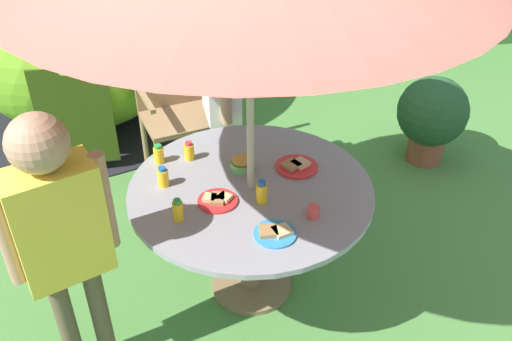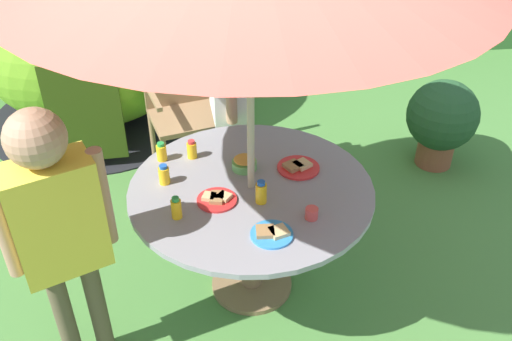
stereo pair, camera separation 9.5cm
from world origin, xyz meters
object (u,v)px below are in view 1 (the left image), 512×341
object	(u,v)px
plate_far_right	(275,233)
garden_table	(251,208)
potted_plant	(432,115)
juice_bottle_center_front	(159,154)
child_in_yellow_shirt	(59,223)
juice_bottle_near_left	(163,177)
juice_bottle_mid_left	(178,210)
plate_center_back	(296,166)
juice_bottle_mid_right	(262,192)
plate_far_left	(218,200)
wooden_chair	(175,97)
snack_bowl	(243,163)
dome_tent	(72,25)
child_in_white_shirt	(220,77)
juice_bottle_near_right	(189,151)
cup_near	(313,212)

from	to	relation	value
plate_far_right	garden_table	bearing A→B (deg)	97.25
potted_plant	juice_bottle_center_front	world-z (taller)	juice_bottle_center_front
child_in_yellow_shirt	juice_bottle_near_left	size ratio (longest dim) A/B	12.97
juice_bottle_center_front	juice_bottle_mid_left	world-z (taller)	juice_bottle_mid_left
plate_center_back	juice_bottle_mid_right	distance (m)	0.35
plate_far_left	wooden_chair	bearing A→B (deg)	96.19
juice_bottle_near_left	juice_bottle_mid_left	xyz separation A→B (m)	(0.06, -0.29, 0.00)
snack_bowl	plate_far_right	distance (m)	0.55
wooden_chair	dome_tent	size ratio (longest dim) A/B	0.54
child_in_white_shirt	plate_center_back	bearing A→B (deg)	18.72
child_in_white_shirt	plate_center_back	xyz separation A→B (m)	(0.31, -0.79, -0.18)
dome_tent	garden_table	bearing A→B (deg)	-66.09
potted_plant	juice_bottle_center_front	xyz separation A→B (m)	(-1.99, -0.79, 0.38)
garden_table	juice_bottle_mid_right	xyz separation A→B (m)	(0.03, -0.13, 0.20)
juice_bottle_mid_left	wooden_chair	bearing A→B (deg)	88.45
juice_bottle_near_right	cup_near	distance (m)	0.80
snack_bowl	child_in_yellow_shirt	bearing A→B (deg)	-147.73
wooden_chair	plate_center_back	bearing A→B (deg)	-77.47
snack_bowl	juice_bottle_center_front	distance (m)	0.46
potted_plant	juice_bottle_near_left	distance (m)	2.25
child_in_white_shirt	juice_bottle_near_left	size ratio (longest dim) A/B	12.95
wooden_chair	cup_near	xyz separation A→B (m)	(0.59, -1.61, 0.16)
juice_bottle_mid_right	cup_near	distance (m)	0.27
dome_tent	potted_plant	world-z (taller)	dome_tent
juice_bottle_near_left	plate_center_back	bearing A→B (deg)	3.43
child_in_white_shirt	juice_bottle_mid_left	xyz separation A→B (m)	(-0.33, -1.12, -0.13)
plate_center_back	plate_far_right	world-z (taller)	same
wooden_chair	juice_bottle_mid_left	distance (m)	1.53
child_in_yellow_shirt	juice_bottle_near_right	size ratio (longest dim) A/B	13.23
potted_plant	juice_bottle_near_left	world-z (taller)	juice_bottle_near_left
child_in_yellow_shirt	plate_far_right	distance (m)	0.93
plate_far_right	juice_bottle_near_right	xyz separation A→B (m)	(-0.34, 0.69, 0.04)
plate_far_right	juice_bottle_near_left	xyz separation A→B (m)	(-0.49, 0.47, 0.04)
child_in_white_shirt	cup_near	distance (m)	1.25
potted_plant	dome_tent	bearing A→B (deg)	157.58
dome_tent	plate_center_back	bearing A→B (deg)	-59.13
juice_bottle_mid_left	potted_plant	bearing A→B (deg)	34.09
plate_far_right	juice_bottle_near_right	bearing A→B (deg)	115.98
plate_center_back	juice_bottle_near_left	xyz separation A→B (m)	(-0.70, -0.04, 0.04)
dome_tent	juice_bottle_near_right	world-z (taller)	dome_tent
potted_plant	plate_far_left	world-z (taller)	plate_far_left
plate_far_left	juice_bottle_mid_right	world-z (taller)	juice_bottle_mid_right
child_in_white_shirt	juice_bottle_near_right	distance (m)	0.67
plate_center_back	juice_bottle_mid_right	size ratio (longest dim) A/B	1.84
child_in_white_shirt	juice_bottle_near_left	world-z (taller)	child_in_white_shirt
juice_bottle_mid_left	plate_center_back	bearing A→B (deg)	27.00
juice_bottle_near_right	juice_bottle_mid_left	world-z (taller)	juice_bottle_mid_left
child_in_white_shirt	juice_bottle_near_left	xyz separation A→B (m)	(-0.39, -0.83, -0.14)
child_in_yellow_shirt	cup_near	size ratio (longest dim) A/B	22.89
juice_bottle_mid_left	juice_bottle_mid_right	world-z (taller)	juice_bottle_mid_right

